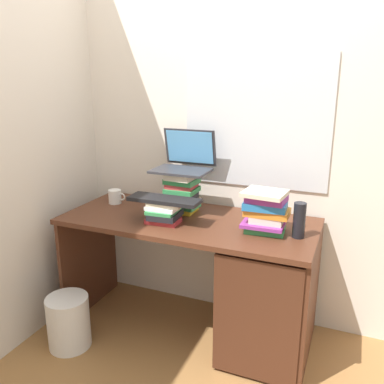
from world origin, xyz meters
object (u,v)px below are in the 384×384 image
at_px(book_stack_side, 266,211).
at_px(mug, 115,197).
at_px(book_stack_keyboard_riser, 164,212).
at_px(wastebasket, 69,322).
at_px(laptop, 185,161).
at_px(keyboard, 164,200).
at_px(water_bottle, 299,220).
at_px(computer_mouse, 249,223).
at_px(desk, 248,284).
at_px(book_stack_tall, 181,193).

xyz_separation_m(book_stack_side, mug, (-1.04, 0.13, -0.08)).
distance_m(book_stack_keyboard_riser, book_stack_side, 0.58).
xyz_separation_m(book_stack_keyboard_riser, book_stack_side, (0.57, 0.07, 0.06)).
bearing_deg(mug, wastebasket, -92.44).
bearing_deg(book_stack_keyboard_riser, book_stack_side, 7.15).
relative_size(laptop, keyboard, 0.81).
relative_size(laptop, water_bottle, 1.79).
height_order(book_stack_side, wastebasket, book_stack_side).
relative_size(keyboard, mug, 3.46).
height_order(computer_mouse, water_bottle, water_bottle).
height_order(laptop, wastebasket, laptop).
bearing_deg(computer_mouse, laptop, 163.09).
xyz_separation_m(book_stack_keyboard_riser, wastebasket, (-0.49, -0.33, -0.65)).
relative_size(desk, keyboard, 3.58).
xyz_separation_m(computer_mouse, mug, (-0.93, 0.07, 0.03)).
bearing_deg(laptop, book_stack_keyboard_riser, -92.37).
relative_size(book_stack_tall, water_bottle, 1.35).
distance_m(book_stack_side, water_bottle, 0.18).
xyz_separation_m(book_stack_tall, wastebasket, (-0.50, -0.53, -0.72)).
height_order(book_stack_tall, water_bottle, book_stack_tall).
relative_size(laptop, wastebasket, 1.07).
bearing_deg(book_stack_keyboard_riser, book_stack_tall, 86.31).
bearing_deg(desk, book_stack_tall, 164.69).
bearing_deg(computer_mouse, keyboard, -163.92).
bearing_deg(book_stack_tall, laptop, 92.06).
height_order(book_stack_tall, wastebasket, book_stack_tall).
bearing_deg(desk, wastebasket, -157.54).
relative_size(desk, wastebasket, 4.70).
bearing_deg(book_stack_keyboard_riser, computer_mouse, 15.82).
height_order(mug, wastebasket, mug).
relative_size(book_stack_tall, mug, 2.11).
xyz_separation_m(desk, mug, (-0.96, 0.12, 0.39)).
relative_size(desk, computer_mouse, 14.46).
distance_m(computer_mouse, wastebasket, 1.22).
xyz_separation_m(water_bottle, wastebasket, (-1.24, -0.39, -0.68)).
bearing_deg(book_stack_side, water_bottle, -1.85).
bearing_deg(water_bottle, wastebasket, -162.46).
bearing_deg(keyboard, book_stack_side, 6.69).
relative_size(book_stack_side, wastebasket, 0.78).
distance_m(mug, wastebasket, 0.83).
xyz_separation_m(book_stack_tall, keyboard, (-0.01, -0.21, 0.01)).
relative_size(mug, wastebasket, 0.38).
relative_size(desk, water_bottle, 7.89).
relative_size(computer_mouse, wastebasket, 0.33).
bearing_deg(computer_mouse, book_stack_keyboard_riser, -164.18).
xyz_separation_m(book_stack_keyboard_riser, mug, (-0.47, 0.20, -0.02)).
height_order(desk, wastebasket, desk).
distance_m(laptop, wastebasket, 1.19).
height_order(desk, laptop, laptop).
bearing_deg(mug, keyboard, -23.57).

